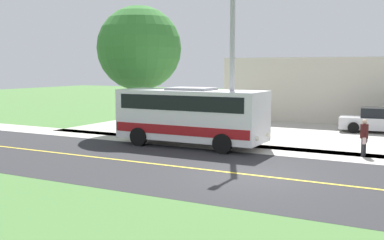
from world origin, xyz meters
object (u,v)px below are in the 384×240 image
pedestrian_with_bags (364,137)px  street_light_pole (231,50)px  parked_car_near (380,121)px  shuttle_bus_front (191,114)px  tree_curbside (139,48)px

pedestrian_with_bags → street_light_pole: size_ratio=0.19×
street_light_pole → parked_car_near: size_ratio=1.85×
shuttle_bus_front → pedestrian_with_bags: size_ratio=4.57×
parked_car_near → tree_curbside: size_ratio=0.62×
parked_car_near → tree_curbside: (6.47, -12.50, 4.20)m
pedestrian_with_bags → tree_curbside: 13.52m
shuttle_bus_front → pedestrian_with_bags: shuttle_bus_front is taller
pedestrian_with_bags → street_light_pole: 7.04m
street_light_pole → tree_curbside: size_ratio=1.15×
shuttle_bus_front → parked_car_near: shuttle_bus_front is taller
parked_car_near → tree_curbside: tree_curbside is taller
parked_car_near → tree_curbside: 14.69m
tree_curbside → shuttle_bus_front: bearing=60.1°
shuttle_bus_front → pedestrian_with_bags: bearing=98.1°
tree_curbside → pedestrian_with_bags: bearing=82.3°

